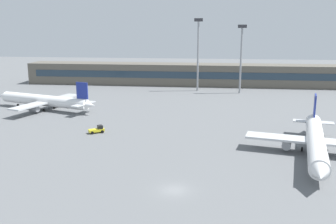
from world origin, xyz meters
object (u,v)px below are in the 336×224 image
Objects in this scene: floodlight_tower_west at (241,54)px; floodlight_tower_east at (198,50)px; airplane_mid at (44,100)px; baggage_tug_yellow at (97,130)px; airplane_near at (316,142)px.

floodlight_tower_west is 16.41m from floodlight_tower_east.
airplane_mid is 9.40× the size of baggage_tug_yellow.
floodlight_tower_east reaches higher than floodlight_tower_west.
airplane_mid is 1.44× the size of floodlight_tower_west.
airplane_near is 70.76m from floodlight_tower_west.
baggage_tug_yellow is at bearing -43.66° from airplane_mid.
floodlight_tower_west is (60.49, 36.03, 11.78)m from airplane_mid.
floodlight_tower_east reaches higher than baggage_tug_yellow.
airplane_mid is (-70.26, 33.06, -0.09)m from airplane_near.
floodlight_tower_east reaches higher than airplane_mid.
floodlight_tower_east is at bearing 41.55° from airplane_mid.
airplane_near is 1.39× the size of floodlight_tower_east.
airplane_near is at bearing -12.74° from baggage_tug_yellow.
airplane_mid is 1.32× the size of floodlight_tower_east.
baggage_tug_yellow is 70.56m from floodlight_tower_west.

